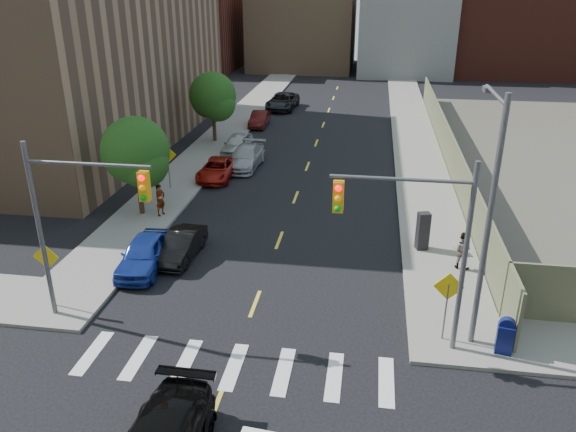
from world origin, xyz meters
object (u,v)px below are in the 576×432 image
(parked_car_black, at_px, (181,245))
(payphone, at_px, (423,231))
(parked_car_white, at_px, (237,144))
(parked_car_grey, at_px, (283,101))
(pedestrian_east, at_px, (462,250))
(pedestrian_west, at_px, (160,200))
(parked_car_maroon, at_px, (259,119))
(parked_car_blue, at_px, (144,254))
(parked_car_red, at_px, (218,169))
(parked_car_silver, at_px, (246,157))
(mailbox, at_px, (505,336))

(parked_car_black, xyz_separation_m, payphone, (11.13, 2.34, 0.44))
(parked_car_white, bearing_deg, parked_car_black, -83.47)
(parked_car_grey, height_order, pedestrian_east, pedestrian_east)
(payphone, relative_size, pedestrian_east, 1.07)
(pedestrian_west, height_order, pedestrian_east, pedestrian_west)
(payphone, bearing_deg, parked_car_maroon, 102.13)
(parked_car_white, relative_size, parked_car_maroon, 1.10)
(parked_car_blue, xyz_separation_m, parked_car_white, (0.00, 17.99, -0.00))
(pedestrian_east, bearing_deg, pedestrian_west, 6.28)
(parked_car_red, distance_m, parked_car_maroon, 13.94)
(parked_car_blue, distance_m, payphone, 12.95)
(parked_car_black, distance_m, parked_car_grey, 32.33)
(pedestrian_west, bearing_deg, parked_car_silver, 5.96)
(parked_car_white, bearing_deg, payphone, -47.09)
(pedestrian_east, bearing_deg, mailbox, 116.48)
(payphone, bearing_deg, pedestrian_west, 154.89)
(parked_car_black, height_order, parked_car_silver, parked_car_silver)
(parked_car_blue, distance_m, parked_car_silver, 15.03)
(parked_car_white, xyz_separation_m, parked_car_maroon, (0.00, 8.40, -0.09))
(payphone, bearing_deg, parked_car_red, 128.06)
(parked_car_silver, relative_size, pedestrian_east, 2.88)
(parked_car_maroon, xyz_separation_m, parked_car_grey, (0.90, 7.20, 0.14))
(parked_car_red, xyz_separation_m, payphone, (12.43, -8.86, 0.46))
(mailbox, distance_m, payphone, 8.12)
(payphone, relative_size, pedestrian_west, 1.04)
(parked_car_black, relative_size, mailbox, 2.78)
(parked_car_blue, xyz_separation_m, pedestrian_west, (-1.34, 5.69, 0.30))
(parked_car_maroon, distance_m, mailbox, 33.94)
(parked_car_red, xyz_separation_m, parked_car_maroon, (0.00, 13.94, 0.02))
(parked_car_red, distance_m, payphone, 15.27)
(parked_car_white, bearing_deg, pedestrian_west, -94.15)
(parked_car_silver, distance_m, pedestrian_east, 18.23)
(parked_car_black, distance_m, parked_car_silver, 13.71)
(parked_car_blue, distance_m, mailbox, 15.29)
(pedestrian_east, bearing_deg, parked_car_red, -16.86)
(parked_car_silver, xyz_separation_m, pedestrian_west, (-2.64, -9.28, 0.32))
(parked_car_white, bearing_deg, parked_car_blue, -87.91)
(parked_car_silver, relative_size, parked_car_maroon, 1.27)
(parked_car_red, xyz_separation_m, mailbox, (14.70, -16.65, 0.20))
(parked_car_black, bearing_deg, payphone, 14.12)
(parked_car_white, height_order, parked_car_maroon, parked_car_white)
(parked_car_maroon, xyz_separation_m, pedestrian_west, (-1.34, -20.71, 0.39))
(parked_car_silver, height_order, payphone, payphone)
(parked_car_red, bearing_deg, pedestrian_east, -37.16)
(parked_car_red, height_order, parked_car_maroon, parked_car_maroon)
(parked_car_red, xyz_separation_m, parked_car_silver, (1.30, 2.52, 0.10))
(parked_car_white, bearing_deg, parked_car_red, -87.91)
(parked_car_silver, relative_size, parked_car_white, 1.16)
(parked_car_silver, bearing_deg, parked_car_red, -113.82)
(mailbox, height_order, pedestrian_east, pedestrian_east)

